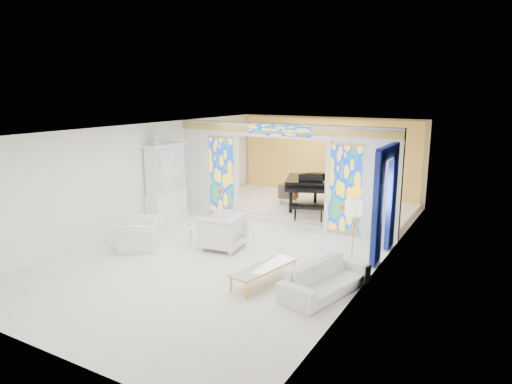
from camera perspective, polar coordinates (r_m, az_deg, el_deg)
The scene contains 24 objects.
floor at distance 12.17m, azimuth -1.18°, elevation -6.27°, with size 12.00×12.00×0.00m, color white.
ceiling at distance 11.56m, azimuth -1.25°, elevation 7.95°, with size 7.00×12.00×0.02m, color silver.
wall_back at distance 17.13m, azimuth 9.10°, elevation 4.25°, with size 7.00×0.02×3.00m, color white.
wall_front at distance 7.47m, azimuth -25.62°, elevation -7.68°, with size 7.00×0.02×3.00m, color white.
wall_left at distance 13.86m, azimuth -13.77°, elevation 2.11°, with size 0.02×12.00×3.00m, color white.
wall_right at distance 10.48m, azimuth 15.49°, elevation -1.30°, with size 0.02×12.00×3.00m, color white.
partition_wall at distance 13.47m, azimuth 3.12°, elevation 2.82°, with size 7.00×0.22×3.00m.
stained_glass_left at distance 14.45m, azimuth -4.32°, elevation 2.04°, with size 0.90×0.04×2.40m, color gold.
stained_glass_right at distance 12.69m, azimuth 11.12°, elevation 0.37°, with size 0.90×0.04×2.40m, color gold.
stained_glass_transom at distance 13.23m, azimuth 2.97°, elevation 7.74°, with size 2.00×0.04×0.34m, color gold.
alcove_platform at distance 15.67m, azimuth 6.48°, elevation -1.70°, with size 6.80×3.80×0.18m, color white.
gold_curtain_back at distance 17.02m, azimuth 8.95°, elevation 4.20°, with size 6.70×0.10×2.90m, color gold.
chandelier at distance 15.09m, azimuth 7.26°, elevation 7.22°, with size 0.48×0.48×0.30m, color gold.
blue_drapes at distance 11.15m, azimuth 15.91°, elevation -0.10°, with size 0.14×1.85×2.65m.
china_cabinet at distance 14.17m, azimuth -11.22°, elevation 1.09°, with size 0.56×1.46×2.72m.
armchair_left at distance 12.00m, azimuth -14.37°, elevation -5.10°, with size 1.13×0.99×0.74m, color white.
armchair_right at distance 11.59m, azimuth -4.23°, elevation -4.88°, with size 0.99×1.02×0.92m, color white.
sofa at distance 9.26m, azimuth 8.72°, elevation -10.62°, with size 2.09×0.82×0.61m, color white.
side_table at distance 11.85m, azimuth -8.22°, elevation -5.05°, with size 0.53×0.53×0.56m.
vase at distance 11.77m, azimuth -8.27°, elevation -3.75°, with size 0.16×0.16×0.17m, color silver.
coffee_table at distance 9.57m, azimuth 1.02°, elevation -9.46°, with size 0.83×1.72×0.37m.
floor_lamp at distance 10.18m, azimuth 12.13°, elevation -2.36°, with size 0.39×0.39×1.59m.
grand_piano at distance 15.01m, azimuth 7.53°, elevation 1.18°, with size 2.22×3.37×1.21m.
tv_console at distance 15.33m, azimuth 4.06°, elevation 0.09°, with size 0.64×0.47×0.69m.
Camera 1 is at (5.88, -9.91, 3.92)m, focal length 32.00 mm.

